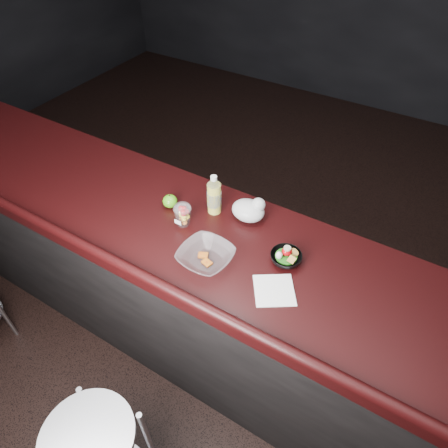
{
  "coord_description": "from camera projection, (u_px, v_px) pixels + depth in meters",
  "views": [
    {
      "loc": [
        0.76,
        -0.77,
        2.33
      ],
      "look_at": [
        0.1,
        0.33,
        1.1
      ],
      "focal_mm": 32.0,
      "sensor_mm": 36.0,
      "label": 1
    }
  ],
  "objects": [
    {
      "name": "fruit_cup",
      "position": [
        183.0,
        214.0,
        1.85
      ],
      "size": [
        0.08,
        0.08,
        0.12
      ],
      "color": "white",
      "rests_on": "counter"
    },
    {
      "name": "green_apple",
      "position": [
        170.0,
        201.0,
        1.96
      ],
      "size": [
        0.07,
        0.07,
        0.08
      ],
      "color": "#34830F",
      "rests_on": "counter"
    },
    {
      "name": "plastic_bag",
      "position": [
        249.0,
        210.0,
        1.89
      ],
      "size": [
        0.16,
        0.13,
        0.12
      ],
      "color": "silver",
      "rests_on": "counter"
    },
    {
      "name": "ground",
      "position": [
        181.0,
        383.0,
        2.38
      ],
      "size": [
        8.0,
        8.0,
        0.0
      ],
      "primitive_type": "plane",
      "color": "black",
      "rests_on": "ground"
    },
    {
      "name": "paper_napkin",
      "position": [
        274.0,
        290.0,
        1.61
      ],
      "size": [
        0.22,
        0.22,
        0.0
      ],
      "primitive_type": "cube",
      "rotation": [
        0.0,
        0.0,
        0.58
      ],
      "color": "white",
      "rests_on": "counter"
    },
    {
      "name": "room_shell",
      "position": [
        131.0,
        91.0,
        1.11
      ],
      "size": [
        8.0,
        8.0,
        8.0
      ],
      "color": "black",
      "rests_on": "ground"
    },
    {
      "name": "lemonade_bottle",
      "position": [
        214.0,
        197.0,
        1.9
      ],
      "size": [
        0.07,
        0.07,
        0.21
      ],
      "color": "gold",
      "rests_on": "counter"
    },
    {
      "name": "snack_bowl",
      "position": [
        286.0,
        257.0,
        1.71
      ],
      "size": [
        0.17,
        0.17,
        0.07
      ],
      "rotation": [
        0.0,
        0.0,
        -0.32
      ],
      "color": "black",
      "rests_on": "counter"
    },
    {
      "name": "takeout_bowl",
      "position": [
        206.0,
        256.0,
        1.71
      ],
      "size": [
        0.24,
        0.24,
        0.06
      ],
      "rotation": [
        0.0,
        0.0,
        -0.06
      ],
      "color": "silver",
      "rests_on": "counter"
    },
    {
      "name": "counter",
      "position": [
        205.0,
        297.0,
        2.21
      ],
      "size": [
        4.06,
        0.71,
        1.02
      ],
      "color": "black",
      "rests_on": "ground"
    }
  ]
}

